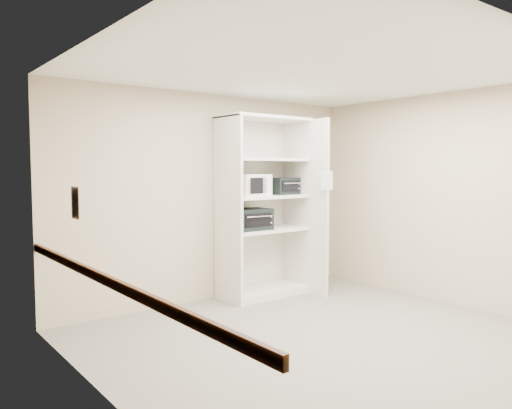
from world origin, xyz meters
TOP-DOWN VIEW (x-y plane):
  - floor at (0.00, 0.00)m, footprint 4.50×4.00m
  - ceiling at (0.00, 0.00)m, footprint 4.50×4.00m
  - wall_back at (0.00, 2.00)m, footprint 4.50×0.02m
  - wall_left at (-2.25, 0.00)m, footprint 0.02×4.00m
  - wall_right at (2.25, 0.00)m, footprint 0.02×4.00m
  - shelving_unit at (0.67, 1.70)m, footprint 1.24×0.92m
  - microwave at (0.36, 1.66)m, footprint 0.52×0.42m
  - toaster_oven_upper at (0.98, 1.72)m, footprint 0.42×0.33m
  - toaster_oven_lower at (0.37, 1.68)m, footprint 0.52×0.40m
  - paper_sign at (1.19, 1.07)m, footprint 0.19×0.03m
  - chair_rail at (-2.23, 0.00)m, footprint 0.04×3.98m
  - wall_poster at (-2.24, 0.66)m, footprint 0.01×0.20m

SIDE VIEW (x-z plane):
  - floor at x=0.00m, z-range -0.01..0.01m
  - chair_rail at x=-2.23m, z-range 0.86..0.94m
  - toaster_oven_lower at x=0.37m, z-range 0.92..1.20m
  - shelving_unit at x=0.67m, z-range -0.08..2.34m
  - wall_back at x=0.00m, z-range 0.00..2.70m
  - wall_left at x=-2.25m, z-range 0.00..2.70m
  - wall_right at x=2.25m, z-range 0.00..2.70m
  - wall_poster at x=-2.24m, z-range 1.31..1.58m
  - toaster_oven_upper at x=0.98m, z-range 1.37..1.60m
  - microwave at x=0.36m, z-range 1.37..1.65m
  - paper_sign at x=1.19m, z-range 1.45..1.69m
  - ceiling at x=0.00m, z-range 2.70..2.71m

